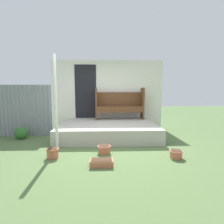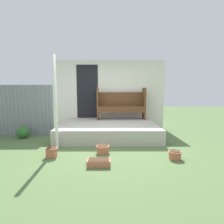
{
  "view_description": "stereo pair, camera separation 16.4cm",
  "coord_description": "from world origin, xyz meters",
  "px_view_note": "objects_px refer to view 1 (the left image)",
  "views": [
    {
      "loc": [
        -0.02,
        -4.42,
        1.45
      ],
      "look_at": [
        0.17,
        0.4,
        0.87
      ],
      "focal_mm": 28.0,
      "sensor_mm": 36.0,
      "label": 1
    },
    {
      "loc": [
        0.14,
        -4.42,
        1.45
      ],
      "look_at": [
        0.17,
        0.4,
        0.87
      ],
      "focal_mm": 28.0,
      "sensor_mm": 36.0,
      "label": 2
    }
  ],
  "objects_px": {
    "support_post": "(56,103)",
    "shrub_by_fence": "(21,133)",
    "flower_pot_left": "(52,152)",
    "flower_pot_middle": "(104,149)",
    "bench": "(119,103)",
    "planter_box_rect": "(102,163)",
    "flower_pot_right": "(176,154)"
  },
  "relations": [
    {
      "from": "flower_pot_middle",
      "to": "planter_box_rect",
      "type": "xyz_separation_m",
      "value": [
        -0.05,
        -0.71,
        -0.04
      ]
    },
    {
      "from": "flower_pot_middle",
      "to": "shrub_by_fence",
      "type": "xyz_separation_m",
      "value": [
        -2.52,
        1.31,
        0.08
      ]
    },
    {
      "from": "bench",
      "to": "flower_pot_left",
      "type": "xyz_separation_m",
      "value": [
        -1.68,
        -2.67,
        -0.88
      ]
    },
    {
      "from": "flower_pot_right",
      "to": "shrub_by_fence",
      "type": "height_order",
      "value": "shrub_by_fence"
    },
    {
      "from": "flower_pot_middle",
      "to": "flower_pot_right",
      "type": "xyz_separation_m",
      "value": [
        1.56,
        -0.37,
        -0.0
      ]
    },
    {
      "from": "bench",
      "to": "planter_box_rect",
      "type": "distance_m",
      "value": 3.32
    },
    {
      "from": "bench",
      "to": "flower_pot_right",
      "type": "height_order",
      "value": "bench"
    },
    {
      "from": "flower_pot_left",
      "to": "shrub_by_fence",
      "type": "distance_m",
      "value": 2.09
    },
    {
      "from": "support_post",
      "to": "flower_pot_left",
      "type": "bearing_deg",
      "value": -84.18
    },
    {
      "from": "planter_box_rect",
      "to": "flower_pot_right",
      "type": "bearing_deg",
      "value": 11.91
    },
    {
      "from": "bench",
      "to": "flower_pot_middle",
      "type": "relative_size",
      "value": 5.44
    },
    {
      "from": "flower_pot_middle",
      "to": "shrub_by_fence",
      "type": "height_order",
      "value": "shrub_by_fence"
    },
    {
      "from": "bench",
      "to": "flower_pot_right",
      "type": "bearing_deg",
      "value": -72.19
    },
    {
      "from": "bench",
      "to": "flower_pot_right",
      "type": "relative_size",
      "value": 6.13
    },
    {
      "from": "flower_pot_right",
      "to": "shrub_by_fence",
      "type": "distance_m",
      "value": 4.41
    },
    {
      "from": "planter_box_rect",
      "to": "flower_pot_left",
      "type": "bearing_deg",
      "value": 156.81
    },
    {
      "from": "support_post",
      "to": "flower_pot_middle",
      "type": "bearing_deg",
      "value": -17.43
    },
    {
      "from": "planter_box_rect",
      "to": "shrub_by_fence",
      "type": "distance_m",
      "value": 3.2
    },
    {
      "from": "flower_pot_right",
      "to": "flower_pot_middle",
      "type": "bearing_deg",
      "value": 166.73
    },
    {
      "from": "support_post",
      "to": "bench",
      "type": "height_order",
      "value": "support_post"
    },
    {
      "from": "flower_pot_left",
      "to": "bench",
      "type": "bearing_deg",
      "value": 57.88
    },
    {
      "from": "flower_pot_middle",
      "to": "bench",
      "type": "bearing_deg",
      "value": 77.15
    },
    {
      "from": "bench",
      "to": "flower_pot_right",
      "type": "distance_m",
      "value": 3.1
    },
    {
      "from": "support_post",
      "to": "flower_pot_middle",
      "type": "relative_size",
      "value": 7.17
    },
    {
      "from": "support_post",
      "to": "flower_pot_left",
      "type": "distance_m",
      "value": 1.22
    },
    {
      "from": "planter_box_rect",
      "to": "support_post",
      "type": "bearing_deg",
      "value": 136.56
    },
    {
      "from": "support_post",
      "to": "shrub_by_fence",
      "type": "height_order",
      "value": "support_post"
    },
    {
      "from": "flower_pot_right",
      "to": "planter_box_rect",
      "type": "relative_size",
      "value": 0.64
    },
    {
      "from": "bench",
      "to": "planter_box_rect",
      "type": "relative_size",
      "value": 3.92
    },
    {
      "from": "support_post",
      "to": "shrub_by_fence",
      "type": "xyz_separation_m",
      "value": [
        -1.33,
        0.94,
        -0.98
      ]
    },
    {
      "from": "flower_pot_middle",
      "to": "shrub_by_fence",
      "type": "bearing_deg",
      "value": 152.48
    },
    {
      "from": "shrub_by_fence",
      "to": "support_post",
      "type": "bearing_deg",
      "value": -35.19
    }
  ]
}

